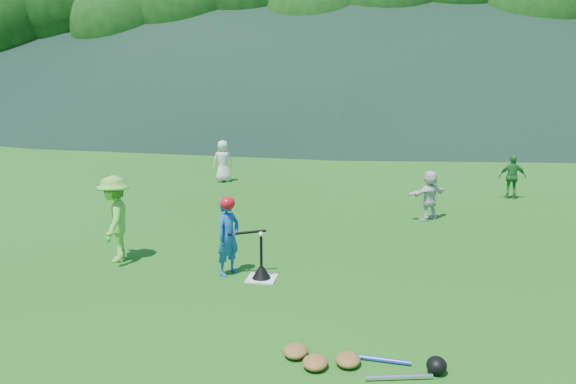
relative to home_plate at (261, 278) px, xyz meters
The scene contains 13 objects.
ground 0.01m from the home_plate, ahead, with size 120.00×120.00×0.00m, color #185112.
home_plate is the anchor object (origin of this frame).
baseball 0.73m from the home_plate, ahead, with size 0.08×0.08×0.08m, color white.
batter_child 0.85m from the home_plate, 166.05° to the left, with size 0.46×0.30×1.26m, color #164F9C.
adult_coach 2.81m from the home_plate, 169.85° to the left, with size 0.96×0.55×1.49m, color #63C239.
fielder_a 8.59m from the home_plate, 110.07° to the left, with size 0.62×0.40×1.26m, color silver.
fielder_c 8.69m from the home_plate, 53.35° to the left, with size 0.68×0.28×1.15m, color #21702D.
fielder_d 5.24m from the home_plate, 56.41° to the left, with size 1.03×0.33×1.11m, color silver.
batting_tee 0.12m from the home_plate, ahead, with size 0.30×0.30×0.68m.
batter_gear 1.26m from the home_plate, 165.15° to the left, with size 0.71×0.32×0.62m.
equipment_pile 2.92m from the home_plate, 58.60° to the right, with size 1.80×0.60×0.19m.
outfield_fence 28.01m from the home_plate, 90.00° to the left, with size 70.07×0.08×1.33m.
tree_line 34.81m from the home_plate, 89.65° to the left, with size 70.04×11.40×14.82m.
Camera 1 is at (1.82, -8.21, 3.12)m, focal length 35.00 mm.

